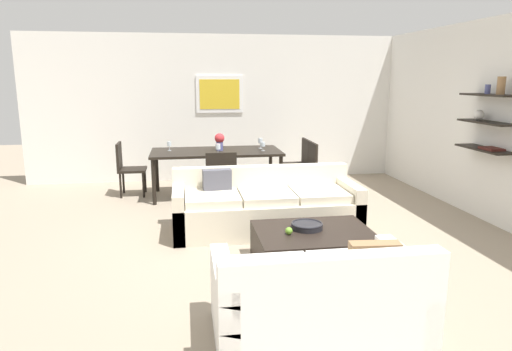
{
  "coord_description": "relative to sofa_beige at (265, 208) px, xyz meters",
  "views": [
    {
      "loc": [
        -1.02,
        -5.24,
        1.92
      ],
      "look_at": [
        -0.18,
        0.2,
        0.75
      ],
      "focal_mm": 32.43,
      "sensor_mm": 36.0,
      "label": 1
    }
  ],
  "objects": [
    {
      "name": "right_wall_shelf_unit",
      "position": [
        3.07,
        0.26,
        1.06
      ],
      "size": [
        0.34,
        8.2,
        2.7
      ],
      "color": "silver",
      "rests_on": "ground"
    },
    {
      "name": "wine_glass_foot",
      "position": [
        -0.48,
        1.45,
        0.58
      ],
      "size": [
        0.08,
        0.08,
        0.17
      ],
      "color": "silver",
      "rests_on": "dining_table"
    },
    {
      "name": "dining_table",
      "position": [
        -0.48,
        1.89,
        0.4
      ],
      "size": [
        2.1,
        1.0,
        0.75
      ],
      "color": "black",
      "rests_on": "ground"
    },
    {
      "name": "wine_glass_right_near",
      "position": [
        0.27,
        1.77,
        0.56
      ],
      "size": [
        0.08,
        0.08,
        0.14
      ],
      "color": "silver",
      "rests_on": "dining_table"
    },
    {
      "name": "wine_glass_right_far",
      "position": [
        0.27,
        2.02,
        0.58
      ],
      "size": [
        0.07,
        0.07,
        0.17
      ],
      "color": "silver",
      "rests_on": "dining_table"
    },
    {
      "name": "wine_glass_left_far",
      "position": [
        -1.23,
        2.02,
        0.56
      ],
      "size": [
        0.06,
        0.06,
        0.15
      ],
      "color": "silver",
      "rests_on": "dining_table"
    },
    {
      "name": "ground_plane",
      "position": [
        0.04,
        -0.34,
        -0.29
      ],
      "size": [
        18.0,
        18.0,
        0.0
      ],
      "primitive_type": "plane",
      "color": "gray"
    },
    {
      "name": "coffee_table",
      "position": [
        0.3,
        -1.21,
        -0.1
      ],
      "size": [
        1.19,
        0.94,
        0.38
      ],
      "color": "black",
      "rests_on": "ground"
    },
    {
      "name": "dining_chair_left_far",
      "position": [
        -1.94,
        2.12,
        0.21
      ],
      "size": [
        0.44,
        0.44,
        0.88
      ],
      "color": "black",
      "rests_on": "ground"
    },
    {
      "name": "dining_chair_foot",
      "position": [
        -0.48,
        0.98,
        0.21
      ],
      "size": [
        0.44,
        0.44,
        0.88
      ],
      "color": "black",
      "rests_on": "ground"
    },
    {
      "name": "centerpiece_vase",
      "position": [
        -0.42,
        1.91,
        0.62
      ],
      "size": [
        0.16,
        0.16,
        0.28
      ],
      "color": "#4C518C",
      "rests_on": "dining_table"
    },
    {
      "name": "decorative_bowl",
      "position": [
        0.24,
        -1.13,
        0.12
      ],
      "size": [
        0.33,
        0.33,
        0.07
      ],
      "color": "black",
      "rests_on": "coffee_table"
    },
    {
      "name": "dining_chair_right_far",
      "position": [
        0.97,
        2.12,
        0.21
      ],
      "size": [
        0.44,
        0.44,
        0.88
      ],
      "color": "black",
      "rests_on": "ground"
    },
    {
      "name": "loveseat_white",
      "position": [
        -0.03,
        -2.5,
        0.0
      ],
      "size": [
        1.55,
        0.9,
        0.78
      ],
      "color": "white",
      "rests_on": "ground"
    },
    {
      "name": "sofa_beige",
      "position": [
        0.0,
        0.0,
        0.0
      ],
      "size": [
        2.32,
        0.9,
        0.78
      ],
      "color": "beige",
      "rests_on": "ground"
    },
    {
      "name": "back_wall_unit",
      "position": [
        0.33,
        3.19,
        1.06
      ],
      "size": [
        8.4,
        0.09,
        2.7
      ],
      "color": "silver",
      "rests_on": "ground"
    },
    {
      "name": "apple_on_coffee_table",
      "position": [
        0.02,
        -1.28,
        0.13
      ],
      "size": [
        0.08,
        0.08,
        0.08
      ],
      "primitive_type": "sphere",
      "color": "#669E2D",
      "rests_on": "coffee_table"
    },
    {
      "name": "dining_chair_right_near",
      "position": [
        0.97,
        1.67,
        0.21
      ],
      "size": [
        0.44,
        0.44,
        0.88
      ],
      "color": "black",
      "rests_on": "ground"
    }
  ]
}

